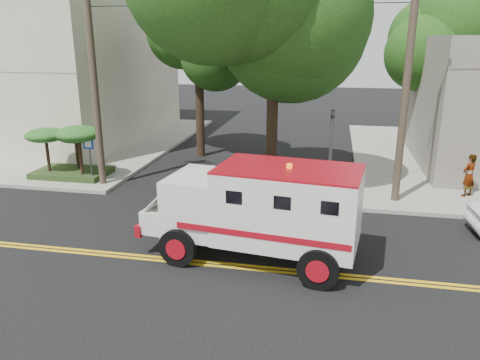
# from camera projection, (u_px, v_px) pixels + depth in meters

# --- Properties ---
(ground) EXTENTS (100.00, 100.00, 0.00)m
(ground) POSITION_uv_depth(u_px,v_px,m) (187.00, 262.00, 13.20)
(ground) COLOR black
(ground) RESTS_ON ground
(sidewalk_nw) EXTENTS (17.00, 17.00, 0.15)m
(sidewalk_nw) POSITION_uv_depth(u_px,v_px,m) (41.00, 140.00, 28.37)
(sidewalk_nw) COLOR gray
(sidewalk_nw) RESTS_ON ground
(building_left) EXTENTS (16.00, 14.00, 10.00)m
(building_left) POSITION_uv_depth(u_px,v_px,m) (16.00, 53.00, 28.67)
(building_left) COLOR #B9AE98
(building_left) RESTS_ON sidewalk_nw
(utility_pole_left) EXTENTS (0.28, 0.28, 9.00)m
(utility_pole_left) POSITION_uv_depth(u_px,v_px,m) (94.00, 79.00, 18.56)
(utility_pole_left) COLOR #382D23
(utility_pole_left) RESTS_ON ground
(utility_pole_right) EXTENTS (0.28, 0.28, 9.00)m
(utility_pole_right) POSITION_uv_depth(u_px,v_px,m) (407.00, 84.00, 16.52)
(utility_pole_right) COLOR #382D23
(utility_pole_right) RESTS_ON ground
(tree_main) EXTENTS (6.08, 5.70, 9.85)m
(tree_main) POSITION_uv_depth(u_px,v_px,m) (286.00, 4.00, 16.56)
(tree_main) COLOR black
(tree_main) RESTS_ON ground
(tree_left) EXTENTS (4.48, 4.20, 7.70)m
(tree_left) POSITION_uv_depth(u_px,v_px,m) (203.00, 45.00, 23.08)
(tree_left) COLOR black
(tree_left) RESTS_ON ground
(tree_right) EXTENTS (4.80, 4.50, 8.20)m
(tree_right) POSITION_uv_depth(u_px,v_px,m) (435.00, 37.00, 24.55)
(tree_right) COLOR black
(tree_right) RESTS_ON ground
(traffic_signal) EXTENTS (0.15, 0.18, 3.60)m
(traffic_signal) POSITION_uv_depth(u_px,v_px,m) (331.00, 147.00, 17.09)
(traffic_signal) COLOR #3F3F42
(traffic_signal) RESTS_ON ground
(accessibility_sign) EXTENTS (0.45, 0.10, 2.02)m
(accessibility_sign) POSITION_uv_depth(u_px,v_px,m) (90.00, 154.00, 19.76)
(accessibility_sign) COLOR #3F3F42
(accessibility_sign) RESTS_ON ground
(palm_planter) EXTENTS (3.52, 2.63, 2.36)m
(palm_planter) POSITION_uv_depth(u_px,v_px,m) (68.00, 144.00, 20.33)
(palm_planter) COLOR #1E3314
(palm_planter) RESTS_ON sidewalk_nw
(armored_truck) EXTENTS (6.32, 3.11, 2.77)m
(armored_truck) POSITION_uv_depth(u_px,v_px,m) (260.00, 207.00, 12.93)
(armored_truck) COLOR silver
(armored_truck) RESTS_ON ground
(pedestrian_a) EXTENTS (0.72, 0.69, 1.67)m
(pedestrian_a) POSITION_uv_depth(u_px,v_px,m) (469.00, 175.00, 17.99)
(pedestrian_a) COLOR gray
(pedestrian_a) RESTS_ON sidewalk_ne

